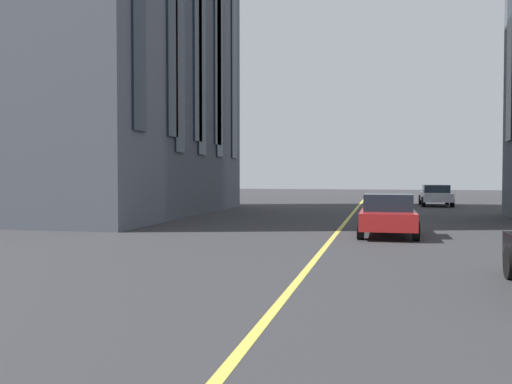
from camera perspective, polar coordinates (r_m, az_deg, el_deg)
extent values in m
cube|color=#D8C64C|center=(17.71, 7.80, -4.81)|extent=(80.00, 0.16, 0.01)
cube|color=silver|center=(38.07, 18.00, -0.46)|extent=(4.40, 1.80, 0.55)
cube|color=#19232D|center=(37.84, 18.04, 0.32)|extent=(1.85, 1.58, 0.50)
cylinder|color=black|center=(39.46, 16.56, -0.77)|extent=(0.64, 0.22, 0.64)
cylinder|color=black|center=(39.61, 19.06, -0.78)|extent=(0.64, 0.22, 0.64)
cylinder|color=black|center=(36.57, 16.84, -0.97)|extent=(0.64, 0.22, 0.64)
cylinder|color=black|center=(36.73, 19.53, -0.98)|extent=(0.64, 0.22, 0.64)
cube|color=#B21E1E|center=(18.96, 13.41, -2.67)|extent=(3.90, 1.75, 0.55)
cube|color=#19232D|center=(18.73, 13.42, -1.04)|extent=(1.64, 1.54, 0.55)
cylinder|color=black|center=(20.27, 11.00, -3.15)|extent=(0.60, 0.21, 0.60)
cylinder|color=black|center=(20.29, 15.75, -3.18)|extent=(0.60, 0.21, 0.60)
cylinder|color=black|center=(17.71, 10.70, -3.86)|extent=(0.60, 0.21, 0.60)
cylinder|color=black|center=(17.73, 16.15, -3.89)|extent=(0.60, 0.21, 0.60)
cylinder|color=black|center=(11.93, 24.85, -6.64)|extent=(0.64, 0.22, 0.64)
cube|color=#565B66|center=(32.60, -12.17, 17.54)|extent=(12.45, 8.41, 21.81)
cube|color=#19232D|center=(32.66, -3.80, 18.35)|extent=(1.10, 0.10, 16.57)
cube|color=#19232D|center=(35.53, -2.28, 16.97)|extent=(1.10, 0.10, 16.57)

